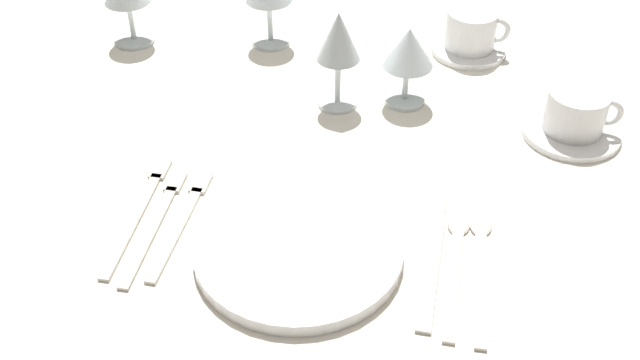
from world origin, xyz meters
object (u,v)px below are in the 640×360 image
Objects in this scene: spoon_dessert at (481,260)px; wine_glass_left at (338,41)px; coffee_cup_right at (472,29)px; fork_salad at (139,210)px; coffee_cup_left at (577,111)px; wine_glass_right at (408,51)px; fork_outer at (182,219)px; spoon_soup at (456,258)px; fork_inner at (156,221)px; dinner_plate at (298,249)px; dinner_knife at (432,264)px.

wine_glass_left reaches higher than spoon_dessert.
fork_salad is at bearing -127.94° from coffee_cup_right.
coffee_cup_left is 0.86× the size of wine_glass_right.
wine_glass_right reaches higher than spoon_dessert.
wine_glass_right reaches higher than fork_outer.
spoon_soup and spoon_dessert have the same top height.
fork_inner is 0.03m from fork_salad.
coffee_cup_right is 0.68× the size of wine_glass_left.
coffee_cup_right reaches higher than spoon_soup.
wine_glass_left reaches higher than fork_salad.
coffee_cup_left is (0.14, 0.29, 0.04)m from spoon_soup.
wine_glass_right is at bearing 51.50° from fork_inner.
dinner_plate is 2.02× the size of wine_glass_right.
fork_outer is 0.42m from wine_glass_right.
coffee_cup_left reaches higher than spoon_soup.
coffee_cup_right reaches higher than fork_salad.
spoon_soup is 1.99× the size of coffee_cup_right.
fork_salad is 1.09× the size of spoon_soup.
wine_glass_left is 0.11m from wine_glass_right.
spoon_dessert is at bearing 3.89° from spoon_soup.
fork_outer is 1.32× the size of wine_glass_left.
coffee_cup_right is (0.36, 0.51, 0.04)m from fork_inner.
wine_glass_right reaches higher than coffee_cup_left.
fork_outer is at bearing -178.86° from spoon_soup.
dinner_knife is 1.04× the size of spoon_dessert.
dinner_knife is 0.51m from coffee_cup_right.
spoon_dessert is at bearing -51.08° from wine_glass_left.
wine_glass_left is (0.14, 0.30, 0.11)m from fork_outer.
spoon_soup is 0.35m from wine_glass_right.
coffee_cup_right is (0.01, 0.51, 0.04)m from dinner_knife.
coffee_cup_left is at bearing -0.23° from wine_glass_left.
dinner_plate is at bearing -9.68° from fork_outer.
fork_salad is 0.63m from coffee_cup_right.
coffee_cup_right is at bearing 128.87° from coffee_cup_left.
coffee_cup_left reaches higher than fork_inner.
spoon_dessert is (0.41, 0.02, 0.00)m from fork_inner.
coffee_cup_right reaches higher than fork_outer.
wine_glass_left is at bearing 128.92° from spoon_dessert.
coffee_cup_left is 0.26m from wine_glass_right.
wine_glass_left is at bearing 61.03° from fork_inner.
fork_outer is 0.06m from fork_salad.
wine_glass_right is (-0.08, 0.34, 0.09)m from dinner_knife.
fork_salad is 1.48× the size of wine_glass_left.
dinner_plate is 0.46m from coffee_cup_left.
fork_salad is (-0.22, 0.03, -0.01)m from dinner_plate.
spoon_soup is 0.33m from coffee_cup_left.
fork_salad is 1.06× the size of spoon_dessert.
spoon_dessert is 0.39m from wine_glass_left.
coffee_cup_right is at bearing 95.75° from spoon_dessert.
dinner_knife is (0.32, -0.01, 0.00)m from fork_outer.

